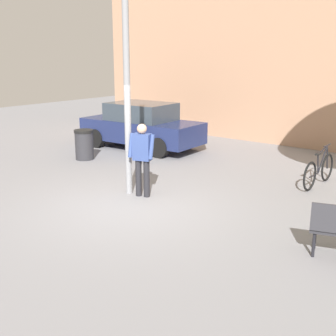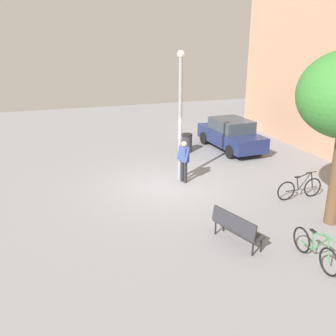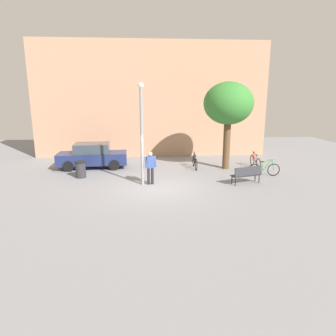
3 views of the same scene
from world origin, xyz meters
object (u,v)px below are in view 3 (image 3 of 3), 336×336
bicycle_black (195,162)px  bicycle_green (264,169)px  person_by_lamppost (150,166)px  bicycle_red (255,162)px  park_bench (247,174)px  trash_bin (81,169)px  parked_car_navy (93,156)px  plaza_tree (228,104)px  lamppost (142,129)px

bicycle_black → bicycle_green: bearing=-31.8°
person_by_lamppost → bicycle_red: size_ratio=0.92×
park_bench → bicycle_red: (1.74, 3.54, -0.16)m
bicycle_green → trash_bin: 10.22m
person_by_lamppost → parked_car_navy: person_by_lamppost is taller
plaza_tree → trash_bin: bearing=-170.0°
plaza_tree → trash_bin: (-8.55, -1.50, -3.46)m
parked_car_navy → park_bench: bearing=-26.7°
lamppost → trash_bin: lamppost is taller
bicycle_green → trash_bin: (-10.21, 0.47, 0.08)m
lamppost → parked_car_navy: bearing=128.6°
lamppost → person_by_lamppost: 1.89m
bicycle_red → bicycle_green: (-0.25, -2.08, 0.00)m
plaza_tree → bicycle_green: (1.66, -1.97, -3.53)m
person_by_lamppost → bicycle_green: size_ratio=0.92×
lamppost → park_bench: 5.77m
person_by_lamppost → bicycle_red: (6.64, 3.21, -0.58)m
lamppost → bicycle_red: size_ratio=2.77×
trash_bin → lamppost: bearing=-25.5°
bicycle_red → bicycle_green: 2.09m
lamppost → bicycle_black: 5.26m
bicycle_red → trash_bin: size_ratio=1.98×
lamppost → plaza_tree: bearing=31.4°
bicycle_red → bicycle_green: same height
lamppost → parked_car_navy: 5.43m
lamppost → trash_bin: 4.46m
park_bench → parked_car_navy: size_ratio=0.39×
bicycle_black → parked_car_navy: parked_car_navy is taller
lamppost → trash_bin: bearing=154.5°
person_by_lamppost → bicycle_black: (2.83, 3.34, -0.58)m
lamppost → trash_bin: size_ratio=5.49×
park_bench → bicycle_green: bearing=44.4°
person_by_lamppost → park_bench: bearing=-3.9°
bicycle_green → plaza_tree: bearing=130.1°
plaza_tree → bicycle_red: size_ratio=2.89×
parked_car_navy → bicycle_green: bearing=-15.6°
person_by_lamppost → bicycle_red: person_by_lamppost is taller
park_bench → plaza_tree: plaza_tree is taller
plaza_tree → bicycle_black: bearing=173.0°
person_by_lamppost → bicycle_black: size_ratio=0.92×
park_bench → person_by_lamppost: bearing=176.1°
lamppost → bicycle_red: (7.04, 3.23, -2.43)m
person_by_lamppost → trash_bin: size_ratio=1.83×
lamppost → parked_car_navy: size_ratio=1.17×
bicycle_red → park_bench: bearing=-116.2°
park_bench → parked_car_navy: 9.44m
lamppost → bicycle_green: lamppost is taller
person_by_lamppost → bicycle_black: bearing=49.7°
person_by_lamppost → trash_bin: 4.17m
lamppost → bicycle_black: (3.23, 3.36, -2.43)m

